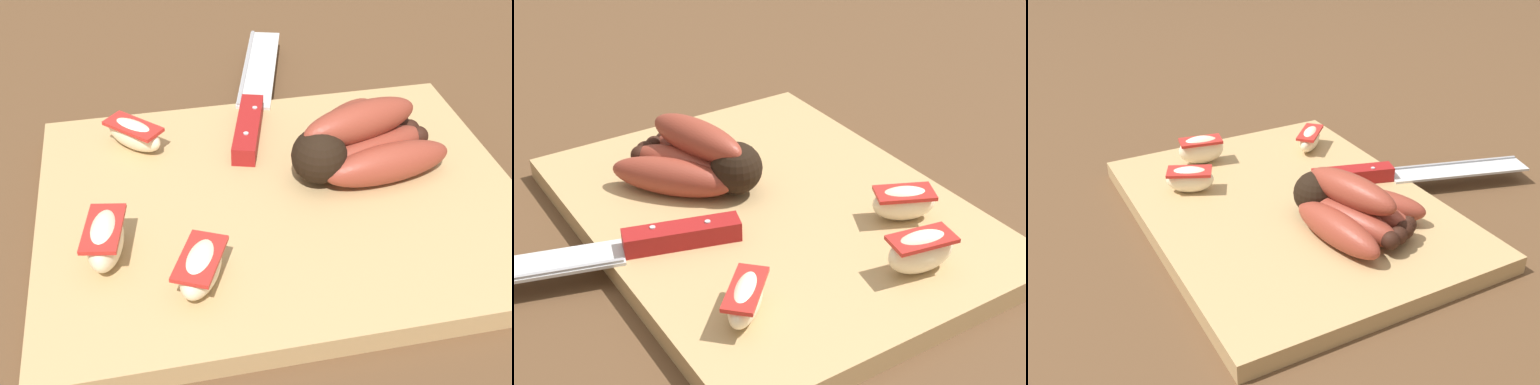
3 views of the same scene
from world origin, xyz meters
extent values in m
plane|color=brown|center=(0.00, 0.00, 0.00)|extent=(6.00, 6.00, 0.00)
cube|color=tan|center=(0.00, 0.02, 0.01)|extent=(0.41, 0.32, 0.02)
sphere|color=black|center=(0.04, 0.03, 0.05)|extent=(0.05, 0.05, 0.05)
ellipsoid|color=brown|center=(0.10, 0.02, 0.04)|extent=(0.12, 0.05, 0.04)
sphere|color=black|center=(0.14, 0.06, 0.04)|extent=(0.02, 0.02, 0.02)
ellipsoid|color=brown|center=(0.09, 0.04, 0.04)|extent=(0.13, 0.07, 0.04)
sphere|color=black|center=(0.14, 0.07, 0.04)|extent=(0.02, 0.02, 0.02)
ellipsoid|color=brown|center=(0.08, 0.06, 0.04)|extent=(0.12, 0.09, 0.04)
sphere|color=black|center=(0.13, 0.08, 0.04)|extent=(0.02, 0.02, 0.02)
ellipsoid|color=brown|center=(0.07, 0.08, 0.04)|extent=(0.11, 0.10, 0.04)
sphere|color=black|center=(0.12, 0.09, 0.04)|extent=(0.02, 0.02, 0.02)
ellipsoid|color=brown|center=(0.08, 0.05, 0.07)|extent=(0.12, 0.07, 0.04)
cube|color=maroon|center=(-0.01, 0.11, 0.03)|extent=(0.05, 0.10, 0.02)
cylinder|color=#B2B2B7|center=(-0.02, 0.09, 0.04)|extent=(0.00, 0.01, 0.00)
cylinder|color=#B2B2B7|center=(0.00, 0.13, 0.04)|extent=(0.01, 0.01, 0.00)
ellipsoid|color=#F4E5C1|center=(-0.15, -0.03, 0.04)|extent=(0.04, 0.06, 0.04)
cube|color=red|center=(-0.15, -0.03, 0.05)|extent=(0.04, 0.06, 0.00)
ellipsoid|color=#F4E5C1|center=(-0.08, -0.07, 0.04)|extent=(0.05, 0.06, 0.03)
cube|color=red|center=(-0.08, -0.07, 0.05)|extent=(0.05, 0.06, 0.00)
ellipsoid|color=#F4E5C1|center=(-0.12, 0.12, 0.03)|extent=(0.06, 0.06, 0.03)
cube|color=red|center=(-0.12, 0.12, 0.04)|extent=(0.06, 0.06, 0.00)
camera|label=1|loc=(-0.11, -0.40, 0.37)|focal=44.52mm
camera|label=2|loc=(-0.51, 0.34, 0.40)|focal=54.55mm
camera|label=3|loc=(0.53, -0.27, 0.37)|focal=42.47mm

